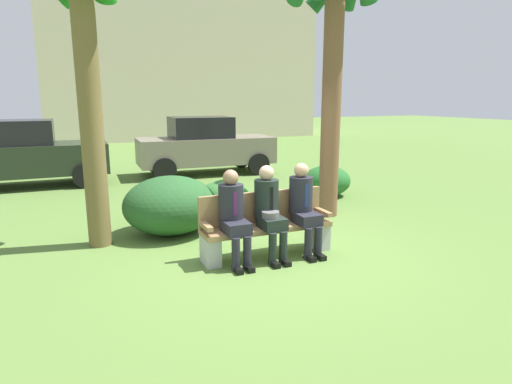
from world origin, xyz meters
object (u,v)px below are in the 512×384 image
at_px(seated_man_middle, 269,208).
at_px(palm_tree_short, 334,22).
at_px(parked_car_far, 205,146).
at_px(shrub_mid_lawn, 170,205).
at_px(palm_tree_tall, 85,31).
at_px(shrub_near_bench, 225,196).
at_px(park_bench, 266,226).
at_px(parked_car_near, 24,154).
at_px(seated_man_left, 233,212).
at_px(shrub_far_lawn, 327,181).
at_px(building_backdrop, 174,13).
at_px(seated_man_right, 304,204).

height_order(seated_man_middle, palm_tree_short, palm_tree_short).
bearing_deg(parked_car_far, shrub_mid_lawn, -112.51).
height_order(palm_tree_tall, shrub_near_bench, palm_tree_tall).
height_order(seated_man_middle, palm_tree_tall, palm_tree_tall).
relative_size(park_bench, parked_car_near, 0.48).
bearing_deg(shrub_near_bench, palm_tree_tall, -154.03).
distance_m(parked_car_near, parked_car_far, 4.74).
distance_m(palm_tree_tall, shrub_near_bench, 3.90).
distance_m(palm_tree_short, parked_car_far, 6.12).
xyz_separation_m(seated_man_left, palm_tree_short, (2.52, 1.62, 2.81)).
xyz_separation_m(park_bench, shrub_far_lawn, (2.90, 2.95, -0.07)).
bearing_deg(palm_tree_short, seated_man_middle, -140.87).
bearing_deg(shrub_far_lawn, palm_tree_short, -121.94).
bearing_deg(parked_car_near, shrub_mid_lawn, -64.89).
relative_size(palm_tree_short, shrub_mid_lawn, 3.32).
bearing_deg(seated_man_middle, building_backdrop, 79.78).
bearing_deg(seated_man_left, shrub_mid_lawn, 106.34).
bearing_deg(palm_tree_short, building_backdrop, 84.56).
bearing_deg(building_backdrop, shrub_near_bench, -100.78).
distance_m(seated_man_middle, palm_tree_short, 3.80).
relative_size(seated_man_middle, seated_man_right, 1.00).
height_order(seated_man_middle, parked_car_far, parked_car_far).
bearing_deg(park_bench, seated_man_middle, -93.62).
distance_m(shrub_far_lawn, parked_car_far, 4.35).
distance_m(park_bench, palm_tree_tall, 3.72).
bearing_deg(park_bench, building_backdrop, 79.74).
distance_m(seated_man_right, palm_tree_tall, 3.90).
bearing_deg(park_bench, parked_car_near, 117.13).
bearing_deg(parked_car_far, building_backdrop, 79.59).
bearing_deg(building_backdrop, parked_car_near, -116.92).
xyz_separation_m(palm_tree_tall, palm_tree_short, (4.12, 0.09, 0.40)).
distance_m(seated_man_right, shrub_far_lawn, 3.90).
xyz_separation_m(seated_man_middle, parked_car_near, (-3.51, 7.00, 0.11)).
distance_m(seated_man_right, shrub_mid_lawn, 2.30).
bearing_deg(seated_man_right, shrub_mid_lawn, 133.24).
height_order(palm_tree_tall, shrub_mid_lawn, palm_tree_tall).
xyz_separation_m(park_bench, seated_man_right, (0.54, -0.13, 0.31)).
bearing_deg(parked_car_far, parked_car_near, -179.16).
xyz_separation_m(shrub_mid_lawn, shrub_far_lawn, (3.92, 1.42, -0.13)).
bearing_deg(seated_man_middle, parked_car_far, 80.16).
relative_size(seated_man_left, shrub_mid_lawn, 0.83).
xyz_separation_m(park_bench, seated_man_middle, (-0.01, -0.13, 0.30)).
bearing_deg(parked_car_near, seated_man_middle, -63.36).
xyz_separation_m(park_bench, shrub_near_bench, (0.29, 2.58, -0.11)).
relative_size(seated_man_left, shrub_near_bench, 1.28).
height_order(palm_tree_tall, shrub_far_lawn, palm_tree_tall).
height_order(park_bench, seated_man_left, seated_man_left).
bearing_deg(building_backdrop, parked_car_far, -100.41).
relative_size(seated_man_right, shrub_far_lawn, 1.17).
distance_m(seated_man_left, parked_car_near, 7.61).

